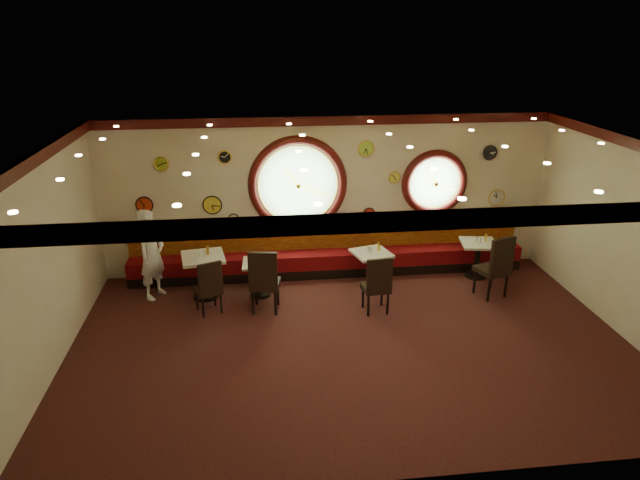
{
  "coord_description": "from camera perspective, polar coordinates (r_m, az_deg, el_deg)",
  "views": [
    {
      "loc": [
        -1.44,
        -7.94,
        4.89
      ],
      "look_at": [
        -0.41,
        0.8,
        1.5
      ],
      "focal_mm": 32.0,
      "sensor_mm": 36.0,
      "label": 1
    }
  ],
  "objects": [
    {
      "name": "condiment_b_salt",
      "position": [
        10.75,
        -6.43,
        -1.78
      ],
      "size": [
        0.04,
        0.04,
        0.11
      ],
      "primitive_type": "cylinder",
      "color": "#B8B7BC",
      "rests_on": "table_b"
    },
    {
      "name": "porthole_left_frame",
      "position": [
        11.37,
        -2.23,
        5.54
      ],
      "size": [
        1.98,
        0.18,
        1.98
      ],
      "primitive_type": "torus",
      "rotation": [
        1.57,
        0.0,
        0.0
      ],
      "color": "#3D0C0B",
      "rests_on": "wall_back"
    },
    {
      "name": "table_a",
      "position": [
        10.85,
        -11.51,
        -3.09
      ],
      "size": [
        0.88,
        0.88,
        0.84
      ],
      "color": "black",
      "rests_on": "floor"
    },
    {
      "name": "table_b",
      "position": [
        10.8,
        -6.02,
        -3.44
      ],
      "size": [
        0.65,
        0.65,
        0.68
      ],
      "color": "black",
      "rests_on": "floor"
    },
    {
      "name": "porthole_left_ring",
      "position": [
        11.34,
        -2.21,
        5.5
      ],
      "size": [
        1.61,
        0.03,
        1.61
      ],
      "primitive_type": "torus",
      "rotation": [
        1.57,
        0.0,
        0.0
      ],
      "color": "yellow",
      "rests_on": "wall_back"
    },
    {
      "name": "chair_b",
      "position": [
        10.06,
        -5.62,
        -3.73
      ],
      "size": [
        0.58,
        0.58,
        0.75
      ],
      "rotation": [
        0.0,
        0.0,
        -0.16
      ],
      "color": "black",
      "rests_on": "floor"
    },
    {
      "name": "porthole_right_glass",
      "position": [
        11.93,
        11.36,
        5.64
      ],
      "size": [
        1.1,
        0.02,
        1.1
      ],
      "primitive_type": "cylinder",
      "rotation": [
        1.57,
        0.0,
        0.0
      ],
      "color": "#87BB70",
      "rests_on": "wall_back"
    },
    {
      "name": "chair_d",
      "position": [
        11.05,
        17.27,
        -2.21
      ],
      "size": [
        0.65,
        0.65,
        0.76
      ],
      "rotation": [
        0.0,
        0.0,
        0.33
      ],
      "color": "black",
      "rests_on": "floor"
    },
    {
      "name": "wall_clock_3",
      "position": [
        11.74,
        4.91,
        2.66
      ],
      "size": [
        0.24,
        0.03,
        0.24
      ],
      "primitive_type": "cylinder",
      "rotation": [
        1.57,
        0.0,
        0.0
      ],
      "color": "red",
      "rests_on": "wall_back"
    },
    {
      "name": "wall_right",
      "position": [
        10.45,
        28.42,
        0.08
      ],
      "size": [
        0.02,
        6.0,
        3.2
      ],
      "primitive_type": "cube",
      "color": "beige",
      "rests_on": "floor"
    },
    {
      "name": "wall_clock_0",
      "position": [
        12.15,
        16.62,
        8.37
      ],
      "size": [
        0.28,
        0.03,
        0.28
      ],
      "primitive_type": "cylinder",
      "rotation": [
        1.57,
        0.0,
        0.0
      ],
      "color": "black",
      "rests_on": "wall_back"
    },
    {
      "name": "wall_clock_7",
      "position": [
        11.52,
        -8.63,
        2.13
      ],
      "size": [
        0.2,
        0.03,
        0.2
      ],
      "primitive_type": "cylinder",
      "rotation": [
        1.57,
        0.0,
        0.0
      ],
      "color": "silver",
      "rests_on": "wall_back"
    },
    {
      "name": "porthole_left_glass",
      "position": [
        11.38,
        -2.23,
        5.56
      ],
      "size": [
        1.66,
        0.02,
        1.66
      ],
      "primitive_type": "cylinder",
      "rotation": [
        1.57,
        0.0,
        0.0
      ],
      "color": "#87BB70",
      "rests_on": "wall_back"
    },
    {
      "name": "wall_clock_9",
      "position": [
        11.45,
        -10.72,
        3.47
      ],
      "size": [
        0.36,
        0.03,
        0.36
      ],
      "primitive_type": "cylinder",
      "rotation": [
        1.57,
        0.0,
        0.0
      ],
      "color": "gold",
      "rests_on": "wall_back"
    },
    {
      "name": "wall_clock_8",
      "position": [
        11.63,
        7.45,
        6.25
      ],
      "size": [
        0.22,
        0.03,
        0.22
      ],
      "primitive_type": "cylinder",
      "rotation": [
        1.57,
        0.0,
        0.0
      ],
      "color": "#DDDC49",
      "rests_on": "wall_back"
    },
    {
      "name": "porthole_right_frame",
      "position": [
        11.92,
        11.38,
        5.62
      ],
      "size": [
        1.38,
        0.18,
        1.38
      ],
      "primitive_type": "torus",
      "rotation": [
        1.57,
        0.0,
        0.0
      ],
      "color": "#3D0C0B",
      "rests_on": "wall_back"
    },
    {
      "name": "chair_c",
      "position": [
        10.07,
        5.78,
        -4.14
      ],
      "size": [
        0.49,
        0.49,
        0.67
      ],
      "rotation": [
        0.0,
        0.0,
        0.08
      ],
      "color": "black",
      "rests_on": "floor"
    },
    {
      "name": "ceiling",
      "position": [
        8.25,
        3.56,
        9.2
      ],
      "size": [
        9.0,
        6.0,
        0.02
      ],
      "primitive_type": "cube",
      "color": "gold",
      "rests_on": "wall_back"
    },
    {
      "name": "banquette_base",
      "position": [
        11.78,
        0.91,
        -2.94
      ],
      "size": [
        8.0,
        0.55,
        0.2
      ],
      "primitive_type": "cube",
      "color": "black",
      "rests_on": "floor"
    },
    {
      "name": "wall_front",
      "position": [
        6.11,
        8.22,
        -11.77
      ],
      "size": [
        9.0,
        0.02,
        3.2
      ],
      "primitive_type": "cube",
      "color": "beige",
      "rests_on": "floor"
    },
    {
      "name": "wall_clock_6",
      "position": [
        11.18,
        -9.5,
        8.18
      ],
      "size": [
        0.24,
        0.03,
        0.24
      ],
      "primitive_type": "cylinder",
      "rotation": [
        1.57,
        0.0,
        0.0
      ],
      "color": "black",
      "rests_on": "wall_back"
    },
    {
      "name": "molding_back",
      "position": [
        11.13,
        0.84,
        11.86
      ],
      "size": [
        9.0,
        0.1,
        0.18
      ],
      "primitive_type": "cube",
      "color": "#3D0C0B",
      "rests_on": "wall_back"
    },
    {
      "name": "wall_clock_5",
      "position": [
        12.47,
        17.23,
        4.1
      ],
      "size": [
        0.34,
        0.03,
        0.34
      ],
      "primitive_type": "cylinder",
      "rotation": [
        1.57,
        0.0,
        0.0
      ],
      "color": "silver",
      "rests_on": "wall_back"
    },
    {
      "name": "chair_a",
      "position": [
        10.2,
        -11.02,
        -4.34
      ],
      "size": [
        0.56,
        0.56,
        0.63
      ],
      "rotation": [
        0.0,
        0.0,
        0.39
      ],
      "color": "black",
      "rests_on": "floor"
    },
    {
      "name": "waiter",
      "position": [
        10.98,
        -16.47,
        -1.36
      ],
      "size": [
        0.66,
        0.75,
        1.72
      ],
      "primitive_type": "imported",
      "rotation": [
        0.0,
        0.0,
        1.07
      ],
      "color": "white",
      "rests_on": "floor"
    },
    {
      "name": "condiment_c_pepper",
      "position": [
        10.93,
        5.13,
        -1.03
      ],
      "size": [
        0.04,
        0.04,
        0.11
      ],
      "primitive_type": "cylinder",
      "color": "silver",
      "rests_on": "table_c"
    },
    {
      "name": "table_d",
      "position": [
        11.94,
        15.48,
        -1.46
      ],
      "size": [
        0.79,
        0.79,
        0.75
      ],
      "color": "black",
      "rests_on": "floor"
    },
    {
      "name": "condiment_b_bottle",
      "position": [
        10.7,
        -5.83,
        -1.67
      ],
      "size": [
        0.06,
        0.06,
        0.18
      ],
      "primitive_type": "cylinder",
      "color": "gold",
      "rests_on": "table_b"
    },
    {
      "name": "wall_back",
      "position": [
        11.52,
        0.77,
        4.46
      ],
      "size": [
        9.0,
        0.02,
        3.2
      ],
      "primitive_type": "cube",
      "color": "beige",
      "rests_on": "floor"
    },
    {
      "name": "wall_left",
      "position": [
        9.12,
        -25.78,
        -2.29
      ],
      "size": [
        0.02,
        6.0,
        3.2
      ],
      "primitive_type": "cube",
      "color": "beige",
      "rests_on": "floor"
    },
    {
      "name": "molding_left",
      "position": [
        8.68,
        -27.03,
        6.93
      ],
      "size": [
        0.1,
        6.0,
        0.18
      ],
      "primitive_type": "cube",
      "color": "#3D0C0B",
      "rests_on": "wall_back"
    },
    {
      "name": "condiment_d_bottle",
      "position": [
        11.88,
        16.25,
        0.24
      ],
      "size": [
        0.05,
        0.05,
        0.17
      ],
      "primitive_type": "cylinder",
      "color": "gold",
      "rests_on": "table_d"
    },
    {
      "name": "table_c",
      "position": [
        11.09,
        5.13,
        -2.53
      ],
      "size": [
        0.83,
        0.83,
        0.74
      ],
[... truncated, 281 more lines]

